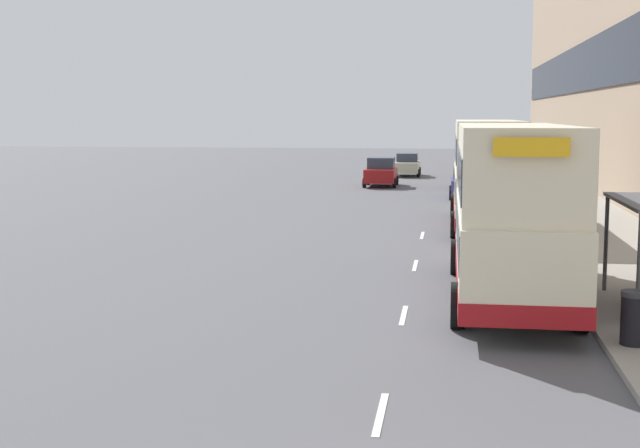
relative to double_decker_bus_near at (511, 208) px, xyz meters
name	(u,v)px	position (x,y,z in m)	size (l,w,h in m)	color
pavement	(558,202)	(4.03, 24.68, -2.21)	(5.00, 93.00, 0.14)	gray
lane_mark_1	(381,414)	(-2.47, -8.87, -2.28)	(0.12, 2.00, 0.01)	silver
lane_mark_2	(404,315)	(-2.47, -2.10, -2.28)	(0.12, 2.00, 0.01)	silver
lane_mark_3	(415,265)	(-2.47, 4.68, -2.28)	(0.12, 2.00, 0.01)	silver
lane_mark_4	(422,235)	(-2.47, 11.46, -2.28)	(0.12, 2.00, 0.01)	silver
double_decker_bus_near	(511,208)	(0.00, 0.00, 0.00)	(2.85, 10.15, 4.30)	beige
double_decker_bus_ahead	(487,171)	(-0.01, 14.23, 0.00)	(2.85, 10.62, 4.30)	beige
car_0	(468,174)	(-0.39, 33.34, -1.41)	(1.95, 4.10, 1.79)	black
car_1	(469,183)	(-0.46, 26.78, -1.44)	(2.08, 3.91, 1.69)	navy
car_2	(407,165)	(-4.59, 43.77, -1.45)	(1.92, 4.08, 1.68)	#B7B799
car_3	(381,172)	(-5.80, 34.22, -1.39)	(2.06, 3.97, 1.82)	maroon
litter_bin	(635,318)	(2.08, -4.56, -1.61)	(0.55, 0.55, 1.05)	black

